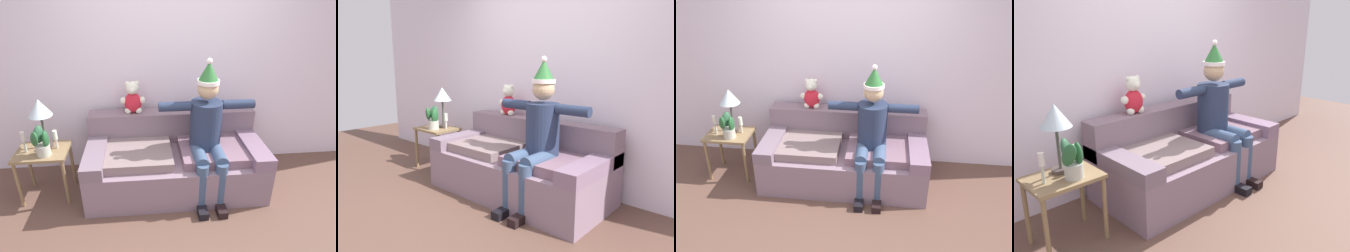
{
  "view_description": "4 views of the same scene",
  "coord_description": "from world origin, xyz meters",
  "views": [
    {
      "loc": [
        -0.35,
        -1.83,
        2.16
      ],
      "look_at": [
        -0.09,
        0.81,
        0.86
      ],
      "focal_mm": 30.78,
      "sensor_mm": 36.0,
      "label": 1
    },
    {
      "loc": [
        2.16,
        -1.67,
        1.46
      ],
      "look_at": [
        -0.06,
        0.81,
        0.8
      ],
      "focal_mm": 34.29,
      "sensor_mm": 36.0,
      "label": 2
    },
    {
      "loc": [
        0.44,
        -2.75,
        2.68
      ],
      "look_at": [
        0.0,
        0.88,
        0.79
      ],
      "focal_mm": 38.18,
      "sensor_mm": 36.0,
      "label": 3
    },
    {
      "loc": [
        -2.46,
        -1.44,
        1.73
      ],
      "look_at": [
        -0.19,
        0.88,
        0.72
      ],
      "focal_mm": 36.99,
      "sensor_mm": 36.0,
      "label": 4
    }
  ],
  "objects": [
    {
      "name": "candle_short",
      "position": [
        -1.28,
        0.96,
        0.71
      ],
      "size": [
        0.04,
        0.04,
        0.21
      ],
      "color": "beige",
      "rests_on": "side_table"
    },
    {
      "name": "side_table",
      "position": [
        -1.43,
        0.92,
        0.48
      ],
      "size": [
        0.54,
        0.43,
        0.58
      ],
      "color": "olive",
      "rests_on": "ground_plane"
    },
    {
      "name": "back_wall",
      "position": [
        0.0,
        1.55,
        1.35
      ],
      "size": [
        7.0,
        0.1,
        2.7
      ],
      "primitive_type": "cube",
      "color": "silver",
      "rests_on": "ground_plane"
    },
    {
      "name": "teddy_bear",
      "position": [
        -0.45,
        1.3,
        0.99
      ],
      "size": [
        0.29,
        0.17,
        0.38
      ],
      "color": "red",
      "rests_on": "couch"
    },
    {
      "name": "person_seated",
      "position": [
        0.33,
        0.83,
        0.77
      ],
      "size": [
        1.02,
        0.77,
        1.52
      ],
      "color": "#25314D",
      "rests_on": "ground_plane"
    },
    {
      "name": "couch",
      "position": [
        0.0,
        1.0,
        0.32
      ],
      "size": [
        1.96,
        0.94,
        0.82
      ],
      "color": "gray",
      "rests_on": "ground_plane"
    },
    {
      "name": "table_lamp",
      "position": [
        -1.4,
        1.01,
        1.01
      ],
      "size": [
        0.24,
        0.24,
        0.55
      ],
      "color": "#4A3F39",
      "rests_on": "side_table"
    },
    {
      "name": "candle_tall",
      "position": [
        -1.58,
        0.9,
        0.73
      ],
      "size": [
        0.04,
        0.04,
        0.24
      ],
      "color": "beige",
      "rests_on": "side_table"
    },
    {
      "name": "potted_plant",
      "position": [
        -1.39,
        0.82,
        0.72
      ],
      "size": [
        0.2,
        0.24,
        0.33
      ],
      "color": "#B5B8AA",
      "rests_on": "side_table"
    },
    {
      "name": "ground_plane",
      "position": [
        0.0,
        0.0,
        0.0
      ],
      "size": [
        10.0,
        10.0,
        0.0
      ],
      "primitive_type": "plane",
      "color": "brown"
    }
  ]
}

